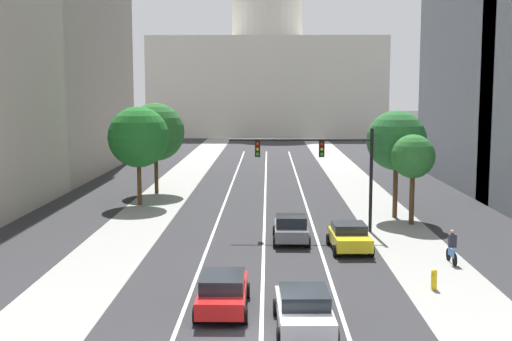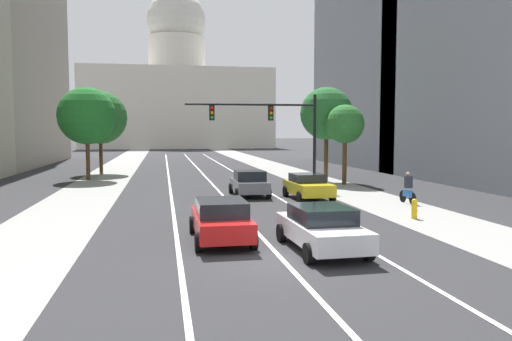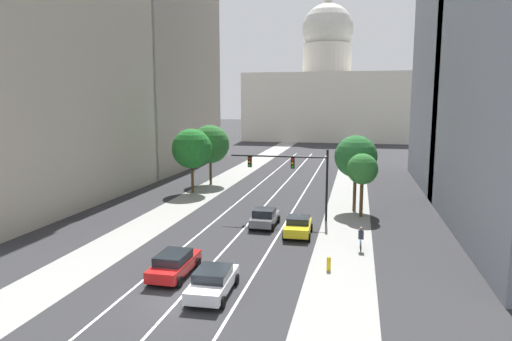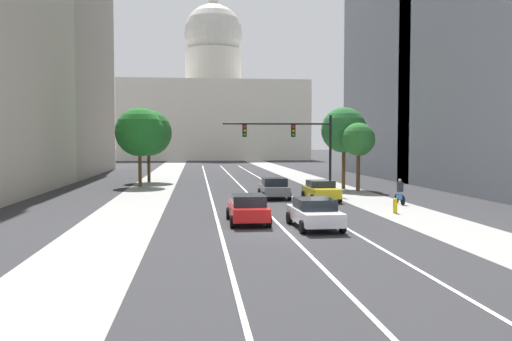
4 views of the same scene
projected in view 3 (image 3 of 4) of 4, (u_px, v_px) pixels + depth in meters
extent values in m
plane|color=#2B2B2D|center=(290.00, 178.00, 62.94)|extent=(400.00, 400.00, 0.00)
cube|color=gray|center=(223.00, 181.00, 59.89)|extent=(4.11, 130.00, 0.01)
cube|color=gray|center=(350.00, 186.00, 56.33)|extent=(4.11, 130.00, 0.01)
cube|color=white|center=(241.00, 199.00, 49.13)|extent=(0.16, 90.00, 0.01)
cube|color=white|center=(270.00, 200.00, 48.47)|extent=(0.16, 90.00, 0.01)
cube|color=white|center=(298.00, 202.00, 47.80)|extent=(0.16, 90.00, 0.01)
cube|color=#B7AD99|center=(3.00, 16.00, 45.92)|extent=(19.70, 28.53, 37.78)
cube|color=#9E9384|center=(137.00, 75.00, 73.32)|extent=(18.99, 28.65, 29.19)
cube|color=gray|center=(491.00, 2.00, 53.47)|extent=(14.23, 24.32, 43.82)
cube|color=beige|center=(326.00, 107.00, 126.06)|extent=(42.28, 24.33, 17.77)
cylinder|color=beige|center=(327.00, 59.00, 124.13)|extent=(13.18, 13.18, 8.04)
sphere|color=beige|center=(328.00, 30.00, 122.96)|extent=(13.73, 13.73, 13.73)
cylinder|color=beige|center=(328.00, 6.00, 122.03)|extent=(2.47, 2.47, 3.43)
cube|color=slate|center=(265.00, 219.00, 38.33)|extent=(1.85, 4.08, 0.65)
cube|color=black|center=(264.00, 212.00, 38.01)|extent=(1.70, 1.88, 0.59)
cylinder|color=black|center=(258.00, 218.00, 39.92)|extent=(0.22, 0.64, 0.64)
cylinder|color=black|center=(278.00, 219.00, 39.52)|extent=(0.22, 0.64, 0.64)
cylinder|color=black|center=(250.00, 226.00, 37.25)|extent=(0.22, 0.64, 0.64)
cylinder|color=black|center=(272.00, 228.00, 36.84)|extent=(0.22, 0.64, 0.64)
cube|color=red|center=(175.00, 266.00, 27.40)|extent=(1.83, 4.59, 0.64)
cube|color=black|center=(173.00, 257.00, 27.12)|extent=(1.68, 2.35, 0.53)
cylinder|color=black|center=(171.00, 261.00, 29.15)|extent=(0.22, 0.64, 0.64)
cylinder|color=black|center=(198.00, 263.00, 28.76)|extent=(0.22, 0.64, 0.64)
cylinder|color=black|center=(149.00, 279.00, 26.14)|extent=(0.22, 0.64, 0.64)
cylinder|color=black|center=(179.00, 282.00, 25.75)|extent=(0.22, 0.64, 0.64)
cube|color=silver|center=(213.00, 283.00, 24.73)|extent=(2.04, 4.59, 0.63)
cube|color=black|center=(213.00, 273.00, 24.64)|extent=(1.81, 2.23, 0.52)
cylinder|color=black|center=(205.00, 277.00, 26.45)|extent=(0.24, 0.65, 0.64)
cylinder|color=black|center=(236.00, 279.00, 26.10)|extent=(0.24, 0.65, 0.64)
cylinder|color=black|center=(187.00, 300.00, 23.45)|extent=(0.24, 0.65, 0.64)
cylinder|color=black|center=(222.00, 303.00, 23.10)|extent=(0.24, 0.65, 0.64)
cube|color=yellow|center=(298.00, 227.00, 35.67)|extent=(2.04, 4.11, 0.67)
cube|color=black|center=(298.00, 220.00, 35.76)|extent=(1.80, 1.88, 0.48)
cylinder|color=black|center=(288.00, 226.00, 37.22)|extent=(0.25, 0.65, 0.64)
cylinder|color=black|center=(311.00, 227.00, 36.89)|extent=(0.25, 0.65, 0.64)
cylinder|color=black|center=(284.00, 236.00, 34.55)|extent=(0.25, 0.65, 0.64)
cylinder|color=black|center=(309.00, 237.00, 34.22)|extent=(0.25, 0.65, 0.64)
cylinder|color=black|center=(327.00, 186.00, 39.56)|extent=(0.20, 0.20, 6.32)
cylinder|color=black|center=(278.00, 156.00, 40.12)|extent=(8.59, 0.14, 0.14)
cube|color=black|center=(293.00, 163.00, 39.92)|extent=(0.32, 0.28, 0.96)
sphere|color=red|center=(293.00, 160.00, 39.74)|extent=(0.20, 0.20, 0.20)
sphere|color=orange|center=(292.00, 163.00, 39.78)|extent=(0.20, 0.20, 0.20)
sphere|color=green|center=(292.00, 167.00, 39.83)|extent=(0.20, 0.20, 0.20)
cube|color=black|center=(250.00, 162.00, 40.76)|extent=(0.32, 0.28, 0.96)
sphere|color=red|center=(249.00, 159.00, 40.57)|extent=(0.20, 0.20, 0.20)
sphere|color=orange|center=(249.00, 162.00, 40.62)|extent=(0.20, 0.20, 0.20)
sphere|color=green|center=(249.00, 165.00, 40.66)|extent=(0.20, 0.20, 0.20)
cylinder|color=yellow|center=(329.00, 265.00, 28.28)|extent=(0.26, 0.26, 0.70)
sphere|color=yellow|center=(329.00, 259.00, 28.21)|extent=(0.26, 0.26, 0.26)
cylinder|color=yellow|center=(329.00, 266.00, 28.12)|extent=(0.10, 0.12, 0.10)
cylinder|color=black|center=(361.00, 248.00, 31.60)|extent=(0.07, 0.66, 0.66)
cylinder|color=black|center=(360.00, 244.00, 32.62)|extent=(0.07, 0.66, 0.66)
cube|color=#1959B2|center=(361.00, 243.00, 32.08)|extent=(0.10, 1.00, 0.36)
cube|color=#262833|center=(361.00, 235.00, 31.93)|extent=(0.37, 0.29, 0.64)
sphere|color=tan|center=(361.00, 228.00, 31.94)|extent=(0.22, 0.22, 0.22)
cylinder|color=#51381E|center=(361.00, 198.00, 41.34)|extent=(0.32, 0.32, 3.43)
sphere|color=#2D722F|center=(362.00, 169.00, 40.94)|extent=(2.80, 2.80, 2.80)
cylinder|color=#51381E|center=(355.00, 191.00, 43.73)|extent=(0.32, 0.32, 3.83)
sphere|color=#276A30|center=(356.00, 156.00, 43.23)|extent=(4.03, 4.03, 4.03)
cylinder|color=#51381E|center=(211.00, 171.00, 57.53)|extent=(0.32, 0.32, 3.45)
sphere|color=#29672A|center=(210.00, 144.00, 57.02)|extent=(4.79, 4.79, 4.79)
cylinder|color=#51381E|center=(192.00, 178.00, 52.28)|extent=(0.32, 0.32, 3.52)
sphere|color=#206F27|center=(192.00, 149.00, 51.78)|extent=(4.55, 4.55, 4.55)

